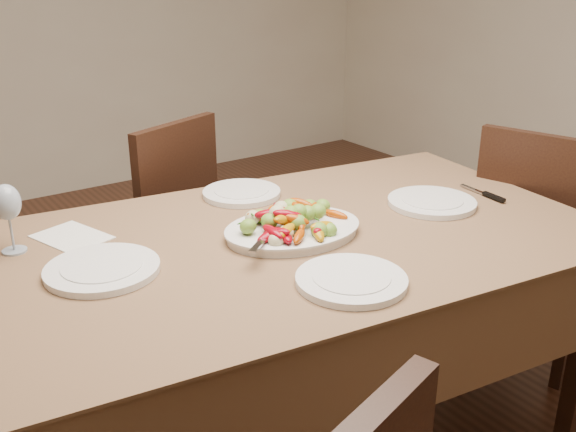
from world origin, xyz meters
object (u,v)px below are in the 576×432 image
(chair_right, at_px, (543,244))
(plate_right, at_px, (432,202))
(dining_table, at_px, (288,348))
(chair_far, at_px, (146,232))
(serving_platter, at_px, (293,231))
(plate_left, at_px, (102,269))
(wine_glass, at_px, (9,217))
(plate_near, at_px, (351,280))
(plate_far, at_px, (242,193))

(chair_right, bearing_deg, plate_right, 71.52)
(dining_table, bearing_deg, chair_far, 94.39)
(serving_platter, height_order, plate_left, serving_platter)
(plate_right, height_order, wine_glass, wine_glass)
(chair_right, xyz_separation_m, plate_near, (-1.18, -0.23, 0.29))
(dining_table, height_order, plate_right, plate_right)
(chair_far, distance_m, wine_glass, 0.91)
(serving_platter, bearing_deg, plate_near, -99.86)
(chair_right, distance_m, serving_platter, 1.17)
(dining_table, xyz_separation_m, plate_far, (0.07, 0.37, 0.39))
(chair_far, relative_size, chair_right, 1.00)
(chair_far, bearing_deg, plate_near, 69.16)
(dining_table, distance_m, chair_right, 1.15)
(plate_far, bearing_deg, serving_platter, -98.38)
(plate_right, relative_size, plate_near, 1.03)
(serving_platter, bearing_deg, plate_left, 171.13)
(chair_far, xyz_separation_m, plate_far, (0.14, -0.53, 0.29))
(plate_right, bearing_deg, chair_far, 121.80)
(chair_right, height_order, plate_right, chair_right)
(dining_table, bearing_deg, serving_platter, -15.63)
(dining_table, relative_size, wine_glass, 8.98)
(serving_platter, distance_m, plate_left, 0.54)
(plate_right, distance_m, plate_far, 0.63)
(wine_glass, bearing_deg, plate_far, 2.35)
(plate_left, height_order, plate_far, same)
(plate_left, height_order, plate_right, same)
(chair_right, height_order, serving_platter, chair_right)
(plate_near, relative_size, wine_glass, 1.35)
(plate_far, bearing_deg, plate_near, -99.07)
(serving_platter, xyz_separation_m, wine_glass, (-0.69, 0.34, 0.09))
(plate_far, xyz_separation_m, wine_glass, (-0.74, -0.03, 0.09))
(chair_right, height_order, wine_glass, wine_glass)
(serving_platter, height_order, plate_near, serving_platter)
(dining_table, distance_m, plate_near, 0.51)
(serving_platter, xyz_separation_m, plate_right, (0.51, -0.06, -0.00))
(plate_near, bearing_deg, plate_far, 80.93)
(plate_far, bearing_deg, plate_right, -43.32)
(dining_table, relative_size, serving_platter, 4.67)
(wine_glass, bearing_deg, plate_right, -18.52)
(chair_far, xyz_separation_m, chair_right, (1.21, -1.00, 0.00))
(serving_platter, relative_size, plate_left, 1.36)
(plate_left, distance_m, plate_right, 1.06)
(chair_far, bearing_deg, wine_glass, 20.86)
(plate_right, bearing_deg, dining_table, 173.37)
(plate_left, bearing_deg, chair_far, 61.22)
(dining_table, xyz_separation_m, wine_glass, (-0.67, 0.34, 0.48))
(chair_far, height_order, plate_right, chair_far)
(chair_right, bearing_deg, serving_platter, 70.20)
(chair_far, relative_size, plate_near, 3.44)
(serving_platter, relative_size, wine_glass, 1.93)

